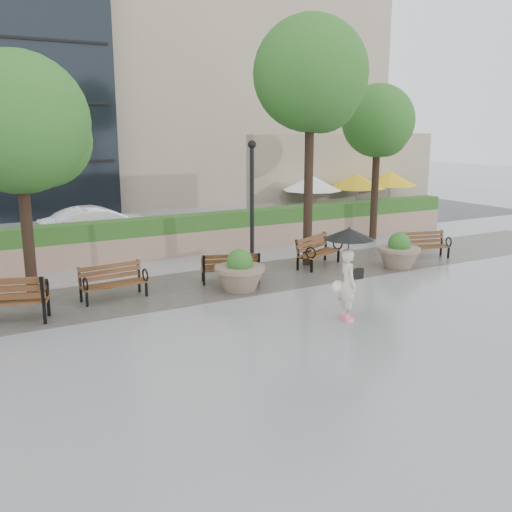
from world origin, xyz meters
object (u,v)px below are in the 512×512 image
bench_2 (231,274)px  planter_right (399,254)px  pedestrian (348,265)px  planter_left (240,274)px  bench_0 (1,309)px  lamppost (252,218)px  bench_3 (318,258)px  bench_4 (424,251)px  car_right (100,226)px  bench_1 (114,289)px

bench_2 → planter_right: size_ratio=1.30×
bench_2 → pedestrian: 4.32m
planter_left → pedestrian: (1.02, -3.27, 0.83)m
bench_0 → bench_2: size_ratio=1.26×
pedestrian → lamppost: bearing=15.4°
bench_3 → bench_2: bearing=162.2°
bench_3 → bench_4: bench_3 is taller
bench_2 → lamppost: 1.78m
bench_4 → car_right: 11.67m
planter_left → planter_right: (5.50, -0.15, -0.01)m
bench_4 → car_right: bearing=153.6°
lamppost → bench_3: bearing=-1.0°
bench_1 → lamppost: lamppost is taller
planter_left → pedestrian: size_ratio=0.65×
bench_1 → planter_left: planter_left is taller
planter_left → car_right: size_ratio=0.32×
bench_2 → car_right: car_right is taller
car_right → planter_left: bearing=-171.3°
planter_left → lamppost: (1.06, 1.24, 1.28)m
bench_4 → planter_left: (-7.17, -0.40, 0.19)m
planter_right → lamppost: 4.83m
planter_right → lamppost: bearing=162.6°
planter_right → pedestrian: bearing=-145.1°
bench_0 → planter_right: size_ratio=1.64×
bench_3 → planter_left: size_ratio=1.39×
bench_4 → pedestrian: pedestrian is taller
bench_4 → car_right: (-8.81, 7.65, 0.45)m
bench_1 → pedestrian: bearing=-49.5°
bench_3 → bench_4: (3.74, -0.80, -0.02)m
planter_left → pedestrian: pedestrian is taller
bench_2 → bench_4: bench_4 is taller
bench_4 → bench_2: bearing=-168.9°
bench_2 → planter_right: planter_right is taller
planter_right → lamppost: lamppost is taller
bench_3 → planter_right: 2.48m
bench_4 → planter_left: planter_left is taller
bench_3 → pedestrian: size_ratio=0.90×
bench_1 → bench_2: size_ratio=0.98×
bench_0 → planter_left: size_ratio=1.60×
bench_4 → planter_right: size_ratio=1.30×
bench_0 → bench_3: (9.29, 0.94, -0.04)m
bench_4 → car_right: size_ratio=0.40×
bench_3 → planter_right: (2.08, -1.35, 0.15)m
planter_left → bench_0: bearing=177.4°
bench_2 → bench_3: bench_3 is taller
planter_left → planter_right: planter_left is taller
bench_1 → planter_right: 8.72m
bench_3 → bench_4: size_ratio=1.09×
bench_2 → bench_3: (3.28, 0.37, 0.02)m
car_right → pedestrian: (2.66, -11.32, 0.57)m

